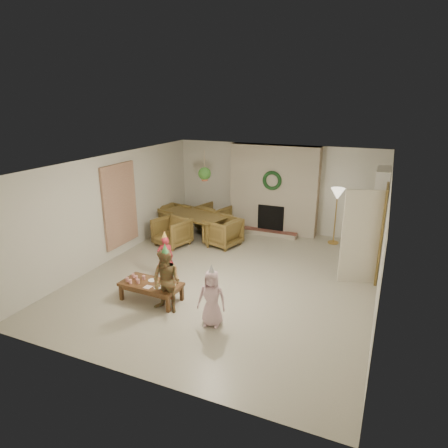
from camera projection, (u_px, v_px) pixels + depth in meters
The scene contains 56 objects.
floor at pixel (229, 276), 8.51m from camera, with size 7.00×7.00×0.00m, color #B7B29E.
ceiling at pixel (230, 163), 7.73m from camera, with size 7.00×7.00×0.00m, color white.
wall_back at pixel (276, 188), 11.18m from camera, with size 7.00×7.00×0.00m, color silver.
wall_front at pixel (128, 297), 5.06m from camera, with size 7.00×7.00×0.00m, color silver.
wall_left at pixel (113, 207), 9.24m from camera, with size 7.00×7.00×0.00m, color silver.
wall_right at pixel (383, 242), 7.00m from camera, with size 7.00×7.00×0.00m, color silver.
fireplace_mass at pixel (274, 189), 11.01m from camera, with size 2.50×0.40×2.50m, color #552F16.
fireplace_hearth at pixel (269, 233), 11.07m from camera, with size 1.60×0.30×0.12m, color #5D1F19.
fireplace_firebox at pixel (271, 218), 11.10m from camera, with size 0.75×0.12×0.75m, color black.
fireplace_wreath at pixel (272, 181), 10.71m from camera, with size 0.54×0.54×0.10m, color #163C1C.
floor_lamp_base at pixel (333, 242), 10.46m from camera, with size 0.28×0.28×0.03m, color gold.
floor_lamp_post at pixel (335, 218), 10.24m from camera, with size 0.03×0.03×1.36m, color gold.
floor_lamp_shade at pixel (338, 194), 10.04m from camera, with size 0.36×0.36×0.30m, color beige.
bookshelf_carcass at pixel (378, 215), 9.12m from camera, with size 0.30×1.00×2.20m, color white.
bookshelf_shelf_a at pixel (374, 241), 9.33m from camera, with size 0.30×0.92×0.03m, color white.
bookshelf_shelf_b at pixel (376, 225), 9.20m from camera, with size 0.30×0.92×0.03m, color white.
bookshelf_shelf_c at pixel (378, 209), 9.08m from camera, with size 0.30×0.92×0.03m, color white.
bookshelf_shelf_d at pixel (380, 192), 8.95m from camera, with size 0.30×0.92×0.03m, color white.
books_row_lower at pixel (374, 237), 9.16m from camera, with size 0.20×0.40×0.24m, color #AA3D1F.
books_row_mid at pixel (376, 219), 9.21m from camera, with size 0.20×0.44×0.24m, color #283D92.
books_row_upper at pixel (378, 205), 8.96m from camera, with size 0.20×0.36×0.22m, color #AA9924.
door_frame at pixel (382, 233), 8.14m from camera, with size 0.05×0.86×2.04m, color brown.
door_leaf at pixel (361, 238), 7.95m from camera, with size 0.05×0.80×2.00m, color beige.
curtain_panel at pixel (120, 205), 9.40m from camera, with size 0.06×1.20×2.00m, color #C7AA8D.
dining_table at pixel (194, 225), 10.83m from camera, with size 1.91×1.07×0.67m, color brown.
dining_chair_near at pixel (172, 232), 10.20m from camera, with size 0.79×0.82×0.74m, color brown.
dining_chair_far at pixel (214, 217), 11.44m from camera, with size 0.79×0.82×0.74m, color brown.
dining_chair_left at pixel (173, 218), 11.33m from camera, with size 0.79×0.82×0.74m, color brown.
dining_chair_right at pixel (223, 232), 10.19m from camera, with size 0.79×0.82×0.74m, color brown.
hanging_plant_cord at pixel (204, 164), 9.64m from camera, with size 0.01×0.01×0.70m, color tan.
hanging_plant_pot at pixel (205, 178), 9.75m from camera, with size 0.16×0.16×0.12m, color #A35134.
hanging_plant_foliage at pixel (205, 174), 9.71m from camera, with size 0.32×0.32×0.32m, color #214A18.
coffee_table_top at pixel (151, 284), 7.42m from camera, with size 1.17×0.59×0.05m, color brown.
coffee_table_apron at pixel (151, 287), 7.44m from camera, with size 1.08×0.50×0.07m, color brown.
coffee_leg_fl at pixel (121, 293), 7.48m from camera, with size 0.06×0.06×0.31m, color brown.
coffee_leg_fr at pixel (168, 304), 7.05m from camera, with size 0.06×0.06×0.31m, color brown.
coffee_leg_bl at pixel (137, 282), 7.89m from camera, with size 0.06×0.06×0.31m, color brown.
coffee_leg_br at pixel (182, 293), 7.46m from camera, with size 0.06×0.06×0.31m, color brown.
cup_a at pixel (127, 280), 7.46m from camera, with size 0.06×0.06×0.08m, color white.
cup_b at pixel (133, 276), 7.62m from camera, with size 0.06×0.06×0.08m, color white.
cup_c at pixel (130, 282), 7.38m from camera, with size 0.06×0.06×0.08m, color white.
cup_d at pixel (136, 278), 7.53m from camera, with size 0.06×0.06×0.08m, color white.
cup_e at pixel (138, 281), 7.39m from camera, with size 0.06×0.06×0.08m, color white.
cup_f at pixel (144, 278), 7.54m from camera, with size 0.06×0.06×0.08m, color white.
plate_a at pixel (152, 280), 7.52m from camera, with size 0.16×0.16×0.01m, color white.
plate_b at pixel (158, 287), 7.24m from camera, with size 0.16×0.16×0.01m, color white.
plate_c at pixel (172, 285), 7.32m from camera, with size 0.16×0.16×0.01m, color white.
food_scoop at pixel (158, 286), 7.23m from camera, with size 0.06×0.06×0.06m, color tan.
napkin_left at pixel (148, 287), 7.25m from camera, with size 0.14×0.14×0.01m, color beige.
napkin_right at pixel (170, 283), 7.42m from camera, with size 0.14×0.14×0.01m, color beige.
child_red at pixel (165, 257), 8.33m from camera, with size 0.34×0.23×0.94m, color #AD2531.
party_hat_red at pixel (164, 235), 8.17m from camera, with size 0.13×0.13×0.18m, color #D1D547.
child_plaid at pixel (167, 282), 6.95m from camera, with size 0.58×0.45×1.19m, color #9B402A.
party_hat_plaid at pixel (165, 248), 6.76m from camera, with size 0.14×0.14×0.19m, color #449E4F.
child_pink at pixel (212, 298), 6.56m from camera, with size 0.49×0.32×1.00m, color beige.
party_hat_pink at pixel (211, 269), 6.39m from camera, with size 0.13×0.13×0.18m, color silver.
Camera 1 is at (2.93, -7.16, 3.73)m, focal length 31.13 mm.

